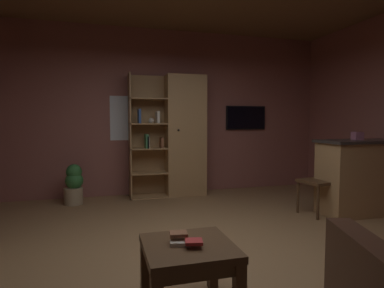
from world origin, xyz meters
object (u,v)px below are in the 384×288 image
Objects in this scene: tissue_box at (357,136)px; table_book_0 at (180,243)px; table_book_2 at (179,234)px; bookshelf_cabinet at (180,136)px; table_book_1 at (194,242)px; coffee_table at (189,258)px; dining_chair at (322,176)px; potted_floor_plant at (74,184)px; wall_mounted_tv at (246,118)px; kitchen_bar_counter at (370,176)px.

tissue_box is 3.40m from table_book_0.
table_book_2 reaches higher than table_book_0.
table_book_1 is (-0.73, -3.44, -0.53)m from bookshelf_cabinet.
bookshelf_cabinet reaches higher than coffee_table.
dining_chair reaches higher than table_book_1.
potted_floor_plant reaches higher than coffee_table.
coffee_table is 3.36m from potted_floor_plant.
table_book_0 is at bearing 138.18° from table_book_1.
bookshelf_cabinet is 2.63× the size of wall_mounted_tv.
tissue_box is 3.36m from table_book_1.
bookshelf_cabinet is 3.56m from table_book_1.
wall_mounted_tv is at bearing 98.71° from dining_chair.
bookshelf_cabinet reaches higher than table_book_1.
bookshelf_cabinet is at bearing 134.21° from dining_chair.
coffee_table is 2.93m from dining_chair.
tissue_box is 2.12m from wall_mounted_tv.
tissue_box reaches higher than dining_chair.
table_book_0 is 2.97m from dining_chair.
wall_mounted_tv is (1.33, 0.21, 0.32)m from bookshelf_cabinet.
bookshelf_cabinet is at bearing 142.22° from kitchen_bar_counter.
bookshelf_cabinet is at bearing 77.99° from table_book_1.
bookshelf_cabinet is 3.52m from table_book_0.
table_book_2 is (-0.81, -3.33, -0.51)m from bookshelf_cabinet.
table_book_1 is 3.43m from potted_floor_plant.
tissue_box is 0.90× the size of table_book_0.
tissue_box reaches higher than potted_floor_plant.
potted_floor_plant is at bearing -172.85° from wall_mounted_tv.
bookshelf_cabinet is 15.53× the size of table_book_0.
dining_chair is 1.17× the size of wall_mounted_tv.
potted_floor_plant is (-3.36, 1.49, -0.22)m from dining_chair.
bookshelf_cabinet is 3.48× the size of coffee_table.
coffee_table is at bearing 105.94° from table_book_1.
potted_floor_plant is at bearing 157.81° from tissue_box.
potted_floor_plant is (-3.85, 1.57, -0.77)m from tissue_box.
tissue_box is 1.03× the size of table_book_2.
wall_mounted_tv reaches higher than kitchen_bar_counter.
tissue_box is at bearing 29.78° from coffee_table.
tissue_box is 0.20× the size of coffee_table.
kitchen_bar_counter is 4.37m from potted_floor_plant.
table_book_2 is at bearing -151.45° from tissue_box.
table_book_1 is 0.12× the size of dining_chair.
bookshelf_cabinet reaches higher than dining_chair.
table_book_0 is at bearing -150.77° from tissue_box.
tissue_box reaches higher than table_book_2.
coffee_table is (-2.86, -1.64, -0.72)m from tissue_box.
kitchen_bar_counter is at bearing -10.22° from dining_chair.
coffee_table is 0.65× the size of dining_chair.
coffee_table is 4.27m from wall_mounted_tv.
table_book_0 is at bearing -88.49° from table_book_2.
tissue_box is at bearing -22.19° from potted_floor_plant.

